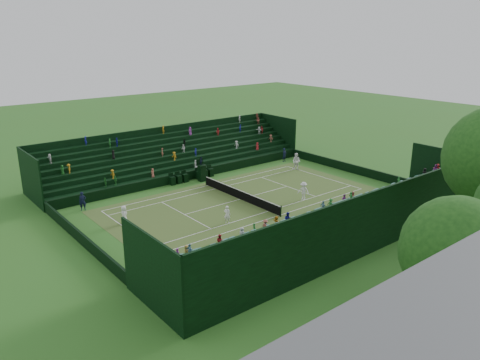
# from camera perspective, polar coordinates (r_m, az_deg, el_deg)

# --- Properties ---
(ground) EXTENTS (160.00, 160.00, 0.00)m
(ground) POSITION_cam_1_polar(r_m,az_deg,el_deg) (45.83, 0.00, -2.38)
(ground) COLOR #336B22
(ground) RESTS_ON ground
(court_surface) EXTENTS (12.97, 26.77, 0.01)m
(court_surface) POSITION_cam_1_polar(r_m,az_deg,el_deg) (45.82, 0.00, -2.38)
(court_surface) COLOR #307226
(court_surface) RESTS_ON ground
(perimeter_wall_north) EXTENTS (17.17, 0.20, 1.00)m
(perimeter_wall_north) POSITION_cam_1_polar(r_m,az_deg,el_deg) (56.52, 12.65, 1.61)
(perimeter_wall_north) COLOR black
(perimeter_wall_north) RESTS_ON ground
(perimeter_wall_south) EXTENTS (17.17, 0.20, 1.00)m
(perimeter_wall_south) POSITION_cam_1_polar(r_m,az_deg,el_deg) (38.46, -18.90, -6.64)
(perimeter_wall_south) COLOR black
(perimeter_wall_south) RESTS_ON ground
(perimeter_wall_east) EXTENTS (0.20, 31.77, 1.00)m
(perimeter_wall_east) POSITION_cam_1_polar(r_m,az_deg,el_deg) (39.84, 7.70, -4.94)
(perimeter_wall_east) COLOR black
(perimeter_wall_east) RESTS_ON ground
(perimeter_wall_west) EXTENTS (0.20, 31.77, 1.00)m
(perimeter_wall_west) POSITION_cam_1_polar(r_m,az_deg,el_deg) (52.21, -5.85, 0.63)
(perimeter_wall_west) COLOR black
(perimeter_wall_west) RESTS_ON ground
(north_grandstand) EXTENTS (6.60, 32.00, 4.90)m
(north_grandstand) POSITION_cam_1_polar(r_m,az_deg,el_deg) (36.94, 12.47, -5.31)
(north_grandstand) COLOR black
(north_grandstand) RESTS_ON ground
(south_grandstand) EXTENTS (6.60, 32.00, 4.90)m
(south_grandstand) POSITION_cam_1_polar(r_m,az_deg,el_deg) (55.35, -8.26, 2.64)
(south_grandstand) COLOR black
(south_grandstand) RESTS_ON ground
(tennis_net) EXTENTS (11.67, 0.10, 1.06)m
(tennis_net) POSITION_cam_1_polar(r_m,az_deg,el_deg) (45.65, 0.00, -1.76)
(tennis_net) COLOR black
(tennis_net) RESTS_ON ground
(umpire_chair) EXTENTS (0.88, 0.88, 2.75)m
(umpire_chair) POSITION_cam_1_polar(r_m,az_deg,el_deg) (51.28, -4.70, 1.13)
(umpire_chair) COLOR black
(umpire_chair) RESTS_ON ground
(courtside_chairs) EXTENTS (0.59, 5.55, 1.27)m
(courtside_chairs) POSITION_cam_1_polar(r_m,az_deg,el_deg) (51.81, -5.89, 0.47)
(courtside_chairs) COLOR black
(courtside_chairs) RESTS_ON ground
(player_near_west) EXTENTS (0.91, 0.74, 1.62)m
(player_near_west) POSITION_cam_1_polar(r_m,az_deg,el_deg) (41.06, -13.94, -4.15)
(player_near_west) COLOR white
(player_near_west) RESTS_ON ground
(player_near_east) EXTENTS (0.69, 0.63, 1.58)m
(player_near_east) POSITION_cam_1_polar(r_m,az_deg,el_deg) (40.04, -1.58, -4.21)
(player_near_east) COLOR white
(player_near_east) RESTS_ON ground
(player_far_west) EXTENTS (1.17, 1.03, 2.03)m
(player_far_west) POSITION_cam_1_polar(r_m,az_deg,el_deg) (55.80, 6.89, 2.25)
(player_far_west) COLOR white
(player_far_west) RESTS_ON ground
(player_far_east) EXTENTS (1.33, 1.06, 1.81)m
(player_far_east) POSITION_cam_1_polar(r_m,az_deg,el_deg) (45.90, 7.75, -1.32)
(player_far_east) COLOR white
(player_far_east) RESTS_ON ground
(line_judge_north) EXTENTS (0.50, 0.68, 1.73)m
(line_judge_north) POSITION_cam_1_polar(r_m,az_deg,el_deg) (59.29, 5.43, 3.07)
(line_judge_north) COLOR black
(line_judge_north) RESTS_ON ground
(line_judge_south) EXTENTS (0.63, 0.75, 1.74)m
(line_judge_south) POSITION_cam_1_polar(r_m,az_deg,el_deg) (45.20, -18.64, -2.46)
(line_judge_south) COLOR black
(line_judge_south) RESTS_ON ground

